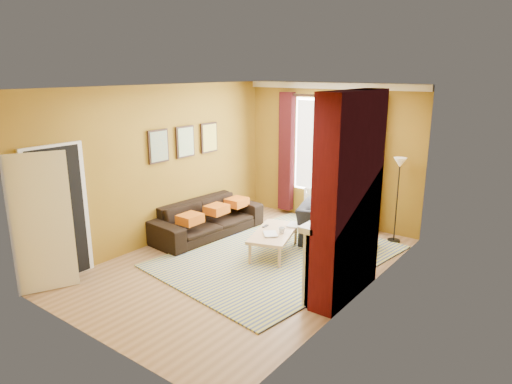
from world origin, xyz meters
TOP-DOWN VIEW (x-y plane):
  - ground at (0.00, 0.00)m, footprint 5.50×5.50m
  - room_walls at (0.63, 0.28)m, footprint 3.82×5.54m
  - striped_rug at (0.26, 0.55)m, footprint 3.28×4.19m
  - sofa at (-1.42, 0.61)m, footprint 1.07×2.31m
  - armchair at (0.70, 1.58)m, footprint 1.37×1.27m
  - coffee_table at (0.12, 0.60)m, footprint 0.97×1.35m
  - wicker_stool at (0.15, 2.40)m, footprint 0.45×0.45m
  - floor_lamp at (1.54, 2.40)m, footprint 0.29×0.29m
  - book_a at (0.09, 0.34)m, footprint 0.36×0.36m
  - book_b at (0.13, 1.04)m, footprint 0.29×0.35m
  - mug at (0.28, 0.60)m, footprint 0.15×0.15m
  - tv_remote at (-0.13, 0.70)m, footprint 0.06×0.15m

SIDE VIEW (x-z plane):
  - ground at x=0.00m, z-range 0.00..0.00m
  - striped_rug at x=0.26m, z-range 0.00..0.02m
  - wicker_stool at x=0.15m, z-range 0.00..0.42m
  - sofa at x=-1.42m, z-range 0.00..0.65m
  - coffee_table at x=0.12m, z-range 0.16..0.57m
  - armchair at x=0.70m, z-range 0.00..0.73m
  - tv_remote at x=-0.13m, z-range 0.41..0.43m
  - book_b at x=0.13m, z-range 0.41..0.43m
  - book_a at x=0.09m, z-range 0.41..0.44m
  - mug at x=0.28m, z-range 0.41..0.51m
  - floor_lamp at x=1.54m, z-range 0.45..2.01m
  - room_walls at x=0.63m, z-range -0.04..2.80m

